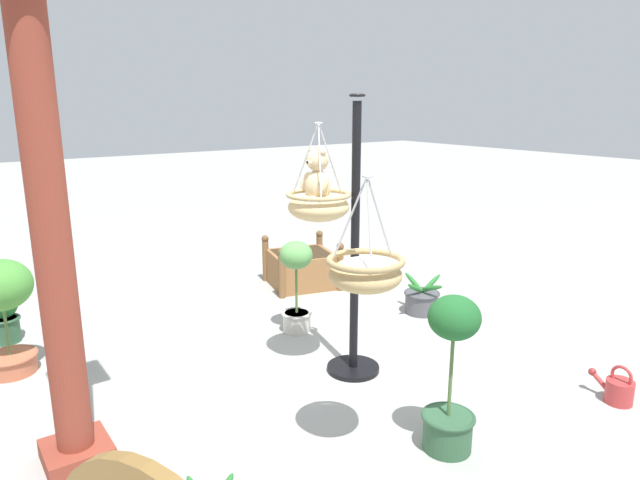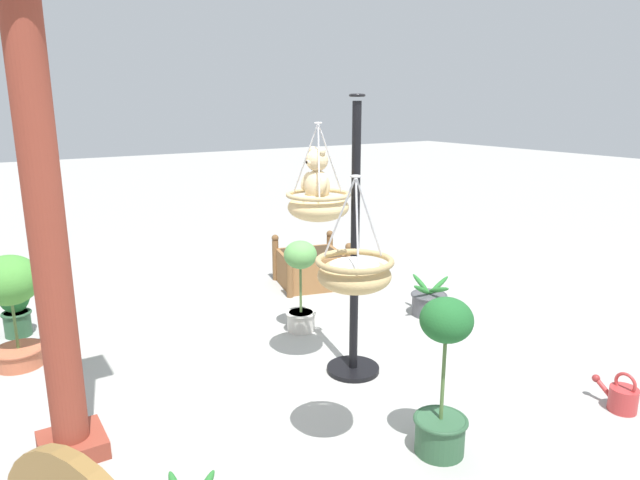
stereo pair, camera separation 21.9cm
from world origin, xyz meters
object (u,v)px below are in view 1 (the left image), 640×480
Objects in this scene: greenhouse_pillar_right at (52,241)px; potted_plant_conical_shrub at (296,281)px; potted_plant_bushy_green at (422,299)px; potted_plant_small_succulent at (3,304)px; watering_can at (618,390)px; hanging_basket_with_teddy at (319,205)px; potted_plant_broad_leaf at (3,312)px; hanging_basket_left_high at (365,272)px; potted_plant_tall_leafy at (451,375)px; display_pole_central at (354,293)px; wooden_planter_box at (302,267)px; teddy_bear at (316,180)px.

greenhouse_pillar_right is 3.26× the size of potted_plant_conical_shrub.
potted_plant_bushy_green is 0.58× the size of potted_plant_small_succulent.
hanging_basket_with_teddy is at bearing 42.20° from watering_can.
potted_plant_broad_leaf is 1.70× the size of watering_can.
hanging_basket_left_high is 1.20× the size of potted_plant_bushy_green.
potted_plant_conical_shrub is 2.74m from potted_plant_broad_leaf.
potted_plant_tall_leafy is 3.57m from potted_plant_small_succulent.
hanging_basket_left_high is (-1.00, 0.73, 0.57)m from display_pole_central.
display_pole_central is 6.47× the size of watering_can.
wooden_planter_box is at bearing -93.94° from potted_plant_broad_leaf.
hanging_basket_left_high is at bearing 143.73° from display_pole_central.
potted_plant_bushy_green is (0.47, -1.68, -1.27)m from hanging_basket_with_teddy.
potted_plant_conical_shrub is 1.53× the size of potted_plant_broad_leaf.
display_pole_central is 2.11m from watering_can.
potted_plant_conical_shrub reaches higher than potted_plant_broad_leaf.
potted_plant_bushy_green is at bearing -105.28° from potted_plant_conical_shrub.
teddy_bear is 1.93m from greenhouse_pillar_right.
potted_plant_conical_shrub is (2.20, -0.26, -0.02)m from potted_plant_tall_leafy.
display_pole_central is at bearing 157.08° from wooden_planter_box.
teddy_bear reaches higher than potted_plant_small_succulent.
hanging_basket_with_teddy is 1.28× the size of potted_plant_broad_leaf.
hanging_basket_left_high reaches higher than potted_plant_small_succulent.
display_pole_central is at bearing 175.57° from potted_plant_conical_shrub.
potted_plant_bushy_green is 4.11m from potted_plant_broad_leaf.
hanging_basket_with_teddy is at bearing 59.04° from display_pole_central.
display_pole_central is 3.31m from potted_plant_broad_leaf.
teddy_bear is 1.43m from potted_plant_conical_shrub.
potted_plant_conical_shrub is (-1.14, 0.82, 0.28)m from wooden_planter_box.
wooden_planter_box is 0.98× the size of potted_plant_small_succulent.
potted_plant_bushy_green is at bearing -160.66° from wooden_planter_box.
potted_plant_tall_leafy is at bearing 138.48° from potted_plant_bushy_green.
potted_plant_small_succulent reaches higher than wooden_planter_box.
potted_plant_bushy_green is 0.95× the size of potted_plant_broad_leaf.
watering_can is (-1.71, -1.57, -1.52)m from teddy_bear.
wooden_planter_box is at bearing -27.57° from hanging_basket_left_high.
potted_plant_bushy_green is at bearing -104.96° from potted_plant_small_succulent.
potted_plant_tall_leafy is at bearing -176.46° from teddy_bear.
teddy_bear is 0.49× the size of potted_plant_conical_shrub.
teddy_bear reaches higher than potted_plant_broad_leaf.
wooden_planter_box is 3.71m from watering_can.
wooden_planter_box is (3.13, -1.63, -1.02)m from hanging_basket_left_high.
hanging_basket_left_high reaches higher than potted_plant_broad_leaf.
teddy_bear is 0.78× the size of potted_plant_bushy_green.
hanging_basket_with_teddy is (0.15, 0.25, 0.74)m from display_pole_central.
hanging_basket_with_teddy reaches higher than potted_plant_conical_shrub.
display_pole_central is at bearing -120.96° from hanging_basket_with_teddy.
hanging_basket_with_teddy reaches higher than potted_plant_tall_leafy.
greenhouse_pillar_right is 3.91m from wooden_planter_box.
hanging_basket_with_teddy reaches higher than potted_plant_broad_leaf.
teddy_bear is at bearing 90.00° from hanging_basket_with_teddy.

